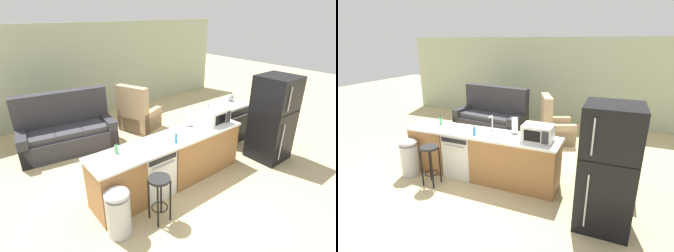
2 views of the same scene
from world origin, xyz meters
TOP-DOWN VIEW (x-y plane):
  - ground_plane at (0.00, 0.00)m, footprint 24.00×24.00m
  - wall_back at (0.30, 4.20)m, footprint 10.00×0.06m
  - kitchen_counter at (0.24, 0.00)m, footprint 2.94×0.66m
  - dishwasher at (-0.25, -0.00)m, footprint 0.58×0.61m
  - stove_range at (2.35, 0.55)m, footprint 0.76×0.68m
  - refrigerator at (2.35, -0.55)m, footprint 0.72×0.73m
  - microwave at (1.22, -0.00)m, footprint 0.50×0.37m
  - sink_faucet at (0.30, 0.16)m, footprint 0.07×0.18m
  - paper_towel_roll at (0.74, 0.20)m, footprint 0.14×0.14m
  - soap_bottle at (0.11, -0.17)m, footprint 0.06×0.06m
  - dish_soap_bottle at (-0.81, 0.12)m, footprint 0.06×0.06m
  - kettle at (2.52, 0.68)m, footprint 0.21×0.17m
  - bar_stool at (-0.56, -0.60)m, footprint 0.32×0.32m
  - trash_bin at (-1.16, -0.47)m, footprint 0.35×0.35m
  - couch at (-0.82, 2.49)m, footprint 2.11×1.18m
  - armchair at (0.97, 2.38)m, footprint 1.06×1.09m

SIDE VIEW (x-z plane):
  - ground_plane at x=0.00m, z-range 0.00..0.00m
  - armchair at x=0.97m, z-range -0.25..0.95m
  - trash_bin at x=-1.16m, z-range 0.01..0.75m
  - couch at x=-0.82m, z-range -0.24..1.03m
  - kitchen_counter at x=0.24m, z-range -0.03..0.87m
  - dishwasher at x=-0.25m, z-range 0.00..0.84m
  - stove_range at x=2.35m, z-range 0.00..0.90m
  - bar_stool at x=-0.56m, z-range 0.17..0.91m
  - refrigerator at x=2.35m, z-range 0.00..1.75m
  - soap_bottle at x=0.11m, z-range 0.88..1.06m
  - dish_soap_bottle at x=-0.81m, z-range 0.88..1.06m
  - kettle at x=2.52m, z-range 0.89..1.08m
  - sink_faucet at x=0.30m, z-range 0.88..1.18m
  - paper_towel_roll at x=0.74m, z-range 0.90..1.18m
  - microwave at x=1.22m, z-range 0.90..1.18m
  - wall_back at x=0.30m, z-range 0.00..2.60m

